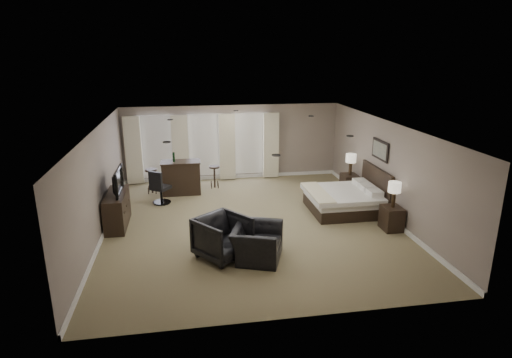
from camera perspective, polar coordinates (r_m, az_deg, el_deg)
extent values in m
cube|color=#756B4A|center=(11.40, -0.66, -5.92)|extent=(7.60, 8.60, 0.04)
cube|color=silver|center=(10.67, -0.71, 7.06)|extent=(7.60, 8.60, 0.04)
cube|color=gray|center=(15.05, -3.19, 4.90)|extent=(7.50, 0.04, 2.60)
cube|color=gray|center=(7.07, 4.71, -9.36)|extent=(7.50, 0.04, 2.60)
cube|color=gray|center=(11.05, -20.27, -0.59)|extent=(0.04, 8.50, 2.60)
cube|color=gray|center=(12.10, 17.15, 1.17)|extent=(0.04, 8.50, 2.60)
cube|color=silver|center=(14.95, -13.14, 4.20)|extent=(1.15, 0.04, 2.05)
cube|color=silver|center=(14.93, -6.99, 4.50)|extent=(1.15, 0.04, 2.05)
cube|color=silver|center=(15.08, -0.89, 4.75)|extent=(1.15, 0.04, 2.05)
cube|color=beige|center=(14.92, -16.02, 3.68)|extent=(0.55, 0.12, 2.30)
cube|color=beige|center=(14.82, -10.05, 3.99)|extent=(0.55, 0.12, 2.30)
cube|color=beige|center=(14.88, -3.87, 4.27)|extent=(0.55, 0.12, 2.30)
cube|color=beige|center=(15.11, 2.00, 4.49)|extent=(0.55, 0.12, 2.30)
cube|color=silver|center=(12.24, 11.01, -1.53)|extent=(1.95, 1.86, 1.24)
cube|color=black|center=(11.45, 17.63, -5.01)|extent=(0.46, 0.56, 0.61)
cube|color=black|center=(13.93, 12.33, -0.67)|extent=(0.47, 0.58, 0.63)
cube|color=beige|center=(11.24, 17.91, -2.01)|extent=(0.32, 0.32, 0.66)
cube|color=beige|center=(13.75, 12.50, 1.91)|extent=(0.32, 0.32, 0.67)
cube|color=slate|center=(12.37, 16.19, 3.75)|extent=(0.04, 0.96, 0.56)
cube|color=black|center=(11.68, -18.03, -3.90)|extent=(0.49, 1.52, 0.88)
imported|color=black|center=(11.51, -18.26, -1.50)|extent=(0.65, 1.13, 0.15)
imported|color=black|center=(9.39, 0.12, -7.77)|extent=(1.10, 1.34, 1.01)
imported|color=black|center=(9.47, -4.47, -7.50)|extent=(1.38, 1.37, 1.04)
cube|color=black|center=(13.74, -9.94, 0.21)|extent=(1.23, 0.64, 1.07)
cube|color=black|center=(14.05, -13.73, -0.25)|extent=(0.38, 0.38, 0.79)
cube|color=black|center=(14.25, -5.55, 0.29)|extent=(0.36, 0.36, 0.74)
cube|color=black|center=(13.00, -12.58, -1.01)|extent=(0.74, 0.74, 1.04)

